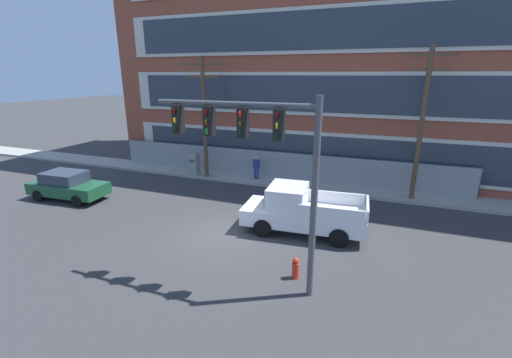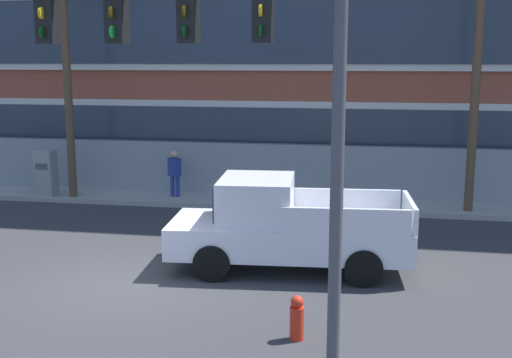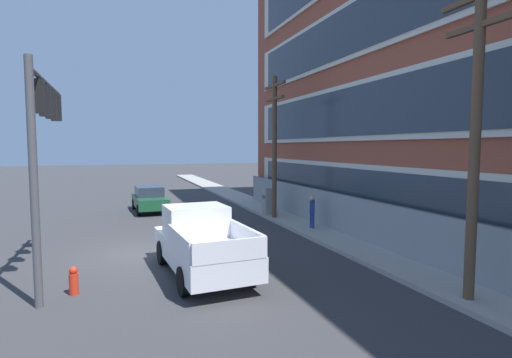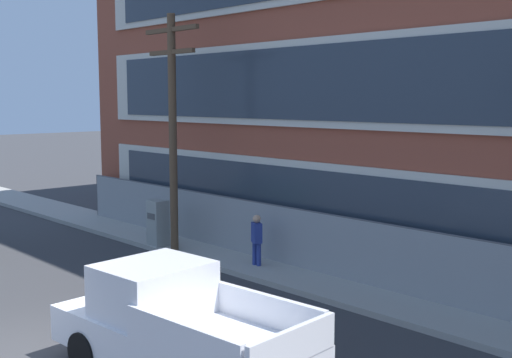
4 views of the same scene
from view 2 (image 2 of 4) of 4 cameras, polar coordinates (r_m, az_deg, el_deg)
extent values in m
plane|color=#38383A|center=(13.95, -11.66, -9.13)|extent=(160.00, 160.00, 0.00)
cube|color=#9E9B93|center=(21.29, -3.70, -1.79)|extent=(80.00, 2.19, 0.16)
cube|color=beige|center=(21.59, 17.98, 2.98)|extent=(37.69, 0.10, 2.58)
cube|color=#2D3844|center=(21.53, 18.00, 2.96)|extent=(36.05, 0.06, 2.15)
cube|color=beige|center=(21.43, 18.54, 12.53)|extent=(37.69, 0.10, 2.58)
cube|color=#2D3844|center=(21.38, 18.57, 12.53)|extent=(36.05, 0.06, 2.15)
cube|color=gray|center=(21.77, -4.24, 0.79)|extent=(23.38, 0.04, 1.89)
cylinder|color=#4C4C51|center=(21.63, -4.28, 3.26)|extent=(23.38, 0.05, 0.05)
cylinder|color=#4C4C51|center=(9.52, 7.24, 1.03)|extent=(0.20, 0.20, 6.20)
cube|color=black|center=(9.53, 0.63, 14.70)|extent=(0.28, 0.32, 0.90)
cylinder|color=gold|center=(9.35, 0.45, 14.78)|extent=(0.04, 0.18, 0.18)
cylinder|color=#0A4011|center=(9.33, 0.44, 13.06)|extent=(0.04, 0.18, 0.18)
cube|color=black|center=(9.77, -6.04, 14.54)|extent=(0.28, 0.32, 0.90)
cylinder|color=#503E08|center=(9.60, -6.34, 14.61)|extent=(0.04, 0.18, 0.18)
cylinder|color=#0A4011|center=(9.58, -6.31, 12.94)|extent=(0.04, 0.18, 0.18)
cube|color=black|center=(10.13, -12.29, 14.22)|extent=(0.28, 0.32, 0.90)
cylinder|color=#503E08|center=(9.97, -12.70, 14.27)|extent=(0.04, 0.18, 0.18)
cylinder|color=green|center=(9.95, -12.63, 12.66)|extent=(0.04, 0.18, 0.18)
cube|color=black|center=(10.60, -18.04, 13.79)|extent=(0.28, 0.32, 0.90)
cylinder|color=gold|center=(10.44, -18.51, 13.81)|extent=(0.04, 0.18, 0.18)
cylinder|color=#0A4011|center=(10.43, -18.42, 12.28)|extent=(0.04, 0.18, 0.18)
cube|color=silver|center=(14.42, 2.99, -5.13)|extent=(5.45, 2.47, 0.70)
cube|color=silver|center=(14.27, 0.04, -1.82)|extent=(1.73, 2.04, 0.97)
cube|color=#283342|center=(14.38, -3.20, -1.74)|extent=(0.18, 1.72, 0.73)
cube|color=silver|center=(13.30, 7.95, -3.78)|extent=(2.66, 0.31, 0.56)
cube|color=silver|center=(15.22, 7.72, -1.92)|extent=(2.66, 0.31, 0.56)
cube|color=silver|center=(14.38, 13.51, -2.88)|extent=(0.24, 2.02, 0.56)
cylinder|color=black|center=(13.78, -3.93, -7.43)|extent=(0.82, 0.32, 0.80)
cylinder|color=black|center=(15.60, -2.71, -5.23)|extent=(0.82, 0.32, 0.80)
cylinder|color=black|center=(13.62, 9.54, -7.78)|extent=(0.82, 0.32, 0.80)
cylinder|color=black|center=(15.46, 9.11, -5.51)|extent=(0.82, 0.32, 0.80)
cube|color=white|center=(14.09, -8.15, -5.17)|extent=(0.08, 0.24, 0.16)
cube|color=white|center=(15.46, -6.84, -3.70)|extent=(0.08, 0.24, 0.16)
cylinder|color=brown|center=(21.67, -16.41, 8.20)|extent=(0.26, 0.26, 7.79)
cylinder|color=brown|center=(19.87, 18.97, 8.34)|extent=(0.26, 0.26, 8.12)
cube|color=#939993|center=(22.43, -18.16, 0.33)|extent=(0.61, 0.54, 1.69)
cube|color=#515151|center=(22.13, -18.55, 1.06)|extent=(0.42, 0.02, 0.20)
cylinder|color=navy|center=(21.43, -7.44, -0.84)|extent=(0.14, 0.14, 0.85)
cylinder|color=navy|center=(21.37, -6.98, -0.86)|extent=(0.14, 0.14, 0.85)
cube|color=navy|center=(21.27, -7.25, 1.07)|extent=(0.47, 0.40, 0.60)
sphere|color=tan|center=(21.20, -7.28, 2.18)|extent=(0.24, 0.24, 0.24)
cylinder|color=red|center=(11.08, 3.65, -12.68)|extent=(0.24, 0.24, 0.58)
sphere|color=red|center=(10.94, 3.67, -10.85)|extent=(0.22, 0.22, 0.22)
camera|label=1|loc=(2.42, 114.11, 54.91)|focal=24.00mm
camera|label=3|loc=(15.42, 53.12, 3.90)|focal=28.00mm
camera|label=4|loc=(10.26, 56.60, 8.29)|focal=45.00mm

